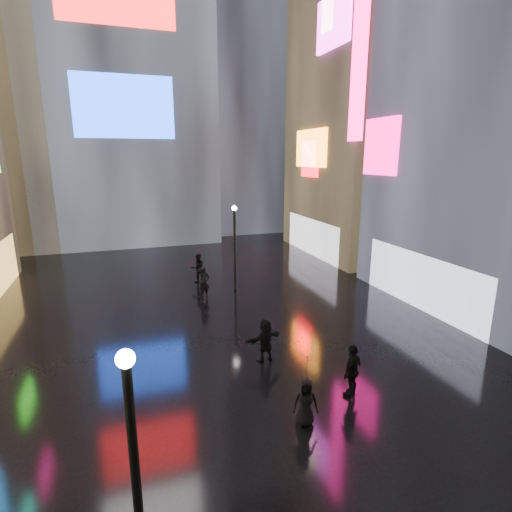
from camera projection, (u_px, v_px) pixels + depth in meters
name	position (u px, v px, depth m)	size (l,w,h in m)	color
ground	(207.00, 313.00, 21.05)	(140.00, 140.00, 0.00)	black
building_right_far	(373.00, 80.00, 31.82)	(10.28, 12.00, 28.00)	black
tower_main	(115.00, 13.00, 37.04)	(16.00, 14.20, 42.00)	black
tower_flank_right	(234.00, 72.00, 43.61)	(12.00, 12.00, 34.00)	black
lamp_near	(136.00, 475.00, 6.55)	(0.30, 0.30, 5.20)	black
lamp_far	(235.00, 243.00, 24.09)	(0.30, 0.30, 5.20)	black
pedestrian_3	(352.00, 370.00, 13.58)	(1.11, 0.46, 1.89)	black
pedestrian_4	(306.00, 403.00, 12.09)	(0.76, 0.49, 1.55)	black
pedestrian_5	(265.00, 340.00, 15.91)	(1.66, 0.53, 1.79)	black
pedestrian_6	(204.00, 283.00, 23.09)	(0.67, 0.44, 1.84)	black
pedestrian_7	(198.00, 268.00, 26.10)	(0.92, 0.71, 1.88)	black
umbrella_2	(307.00, 367.00, 11.80)	(0.91, 0.93, 0.84)	black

